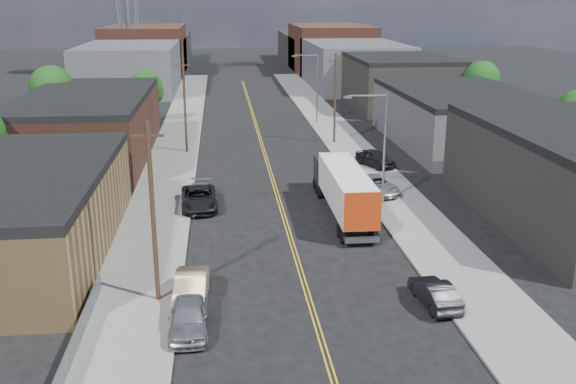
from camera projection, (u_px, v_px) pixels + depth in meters
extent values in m
plane|color=black|center=(256.00, 125.00, 83.32)|extent=(260.00, 260.00, 0.00)
cube|color=gold|center=(264.00, 151.00, 69.05)|extent=(0.32, 120.00, 0.01)
cube|color=slate|center=(175.00, 152.00, 68.07)|extent=(5.00, 140.00, 0.15)
cube|color=slate|center=(351.00, 148.00, 69.99)|extent=(5.00, 140.00, 0.15)
cube|color=olive|center=(11.00, 216.00, 40.82)|extent=(12.00, 22.00, 5.00)
cube|color=black|center=(6.00, 174.00, 40.01)|extent=(12.00, 22.00, 0.60)
cube|color=#4B281E|center=(88.00, 129.00, 65.41)|extent=(12.00, 26.00, 6.00)
cube|color=black|center=(85.00, 96.00, 64.45)|extent=(12.00, 26.00, 0.60)
cube|color=navy|center=(500.00, 177.00, 45.76)|extent=(0.30, 20.00, 0.80)
cube|color=#3B3B3E|center=(460.00, 120.00, 71.42)|extent=(14.00, 24.00, 5.50)
cube|color=black|center=(462.00, 93.00, 70.53)|extent=(14.00, 24.00, 0.60)
cube|color=black|center=(398.00, 83.00, 95.94)|extent=(14.00, 22.00, 7.00)
cube|color=black|center=(399.00, 58.00, 94.83)|extent=(14.00, 22.00, 0.60)
cube|color=#3B3B3E|center=(131.00, 67.00, 113.43)|extent=(16.00, 30.00, 8.00)
cube|color=#3B3B3E|center=(353.00, 65.00, 117.47)|extent=(16.00, 30.00, 8.00)
cube|color=#4B281E|center=(146.00, 50.00, 136.92)|extent=(16.00, 26.00, 10.00)
cube|color=#4B281E|center=(331.00, 49.00, 140.96)|extent=(16.00, 26.00, 10.00)
cube|color=black|center=(155.00, 50.00, 156.38)|extent=(16.00, 40.00, 7.00)
cube|color=black|center=(317.00, 49.00, 160.42)|extent=(16.00, 40.00, 7.00)
cylinder|color=gray|center=(127.00, 2.00, 124.29)|extent=(0.80, 0.80, 30.00)
cylinder|color=gray|center=(116.00, 2.00, 122.43)|extent=(1.94, 1.94, 29.98)
cylinder|color=gray|center=(135.00, 2.00, 122.79)|extent=(1.94, 1.94, 29.98)
cylinder|color=gray|center=(119.00, 2.00, 125.78)|extent=(1.94, 1.94, 29.98)
cylinder|color=gray|center=(137.00, 2.00, 126.14)|extent=(1.94, 1.94, 29.98)
cylinder|color=gray|center=(384.00, 151.00, 49.52)|extent=(0.18, 0.18, 9.00)
cylinder|color=gray|center=(367.00, 96.00, 48.12)|extent=(3.00, 0.12, 0.12)
cube|color=gray|center=(348.00, 97.00, 48.00)|extent=(0.60, 0.25, 0.18)
cylinder|color=gray|center=(317.00, 89.00, 82.82)|extent=(0.18, 0.18, 9.00)
cylinder|color=gray|center=(306.00, 55.00, 81.41)|extent=(3.00, 0.12, 0.12)
cube|color=gray|center=(294.00, 56.00, 81.29)|extent=(0.60, 0.25, 0.18)
cylinder|color=black|center=(153.00, 215.00, 33.47)|extent=(0.26, 0.26, 10.00)
cube|color=black|center=(148.00, 136.00, 32.25)|extent=(1.60, 0.12, 0.12)
cylinder|color=black|center=(185.00, 106.00, 66.77)|extent=(0.26, 0.26, 10.00)
cube|color=black|center=(183.00, 65.00, 65.54)|extent=(1.60, 0.12, 0.12)
cylinder|color=black|center=(335.00, 99.00, 71.28)|extent=(0.26, 0.26, 10.00)
cube|color=black|center=(336.00, 61.00, 70.05)|extent=(1.60, 0.12, 0.12)
cube|color=slate|center=(69.00, 359.00, 28.24)|extent=(0.02, 16.00, 1.20)
cube|color=slate|center=(68.00, 347.00, 28.07)|extent=(0.05, 16.00, 0.05)
cylinder|color=black|center=(55.00, 118.00, 75.48)|extent=(0.36, 0.36, 4.50)
sphere|color=#10370F|center=(51.00, 87.00, 74.44)|extent=(5.04, 5.04, 5.04)
sphere|color=#10370F|center=(58.00, 94.00, 75.04)|extent=(3.96, 3.96, 3.96)
sphere|color=#10370F|center=(47.00, 93.00, 74.19)|extent=(3.60, 3.60, 3.60)
cylinder|color=black|center=(147.00, 110.00, 83.26)|extent=(0.36, 0.36, 3.75)
sphere|color=#10370F|center=(146.00, 86.00, 82.39)|extent=(4.20, 4.20, 4.20)
sphere|color=#10370F|center=(151.00, 92.00, 82.95)|extent=(3.30, 3.30, 3.30)
sphere|color=#10370F|center=(142.00, 91.00, 82.11)|extent=(3.00, 3.00, 3.00)
cylinder|color=black|center=(575.00, 145.00, 62.94)|extent=(0.36, 0.36, 4.00)
sphere|color=#10370F|center=(575.00, 119.00, 61.74)|extent=(3.20, 3.20, 3.20)
cylinder|color=black|center=(479.00, 104.00, 85.73)|extent=(0.36, 0.36, 4.25)
sphere|color=#10370F|center=(482.00, 79.00, 84.74)|extent=(4.76, 4.76, 4.76)
sphere|color=#10370F|center=(485.00, 85.00, 85.33)|extent=(3.74, 3.74, 3.74)
sphere|color=#10370F|center=(479.00, 84.00, 84.48)|extent=(3.40, 3.40, 3.40)
cube|color=white|center=(346.00, 188.00, 47.16)|extent=(2.53, 11.34, 2.64)
cube|color=#93280B|center=(363.00, 212.00, 41.77)|extent=(2.47, 0.14, 2.66)
cube|color=gray|center=(362.00, 240.00, 42.34)|extent=(2.33, 0.62, 0.25)
cube|color=black|center=(330.00, 175.00, 54.09)|extent=(2.38, 3.04, 2.93)
cylinder|color=black|center=(357.00, 233.00, 43.68)|extent=(2.46, 0.96, 0.94)
cylinder|color=black|center=(330.00, 187.00, 54.38)|extent=(2.37, 0.96, 0.94)
imported|color=#95979A|center=(189.00, 316.00, 31.59)|extent=(1.97, 4.78, 1.62)
imported|color=tan|center=(191.00, 289.00, 34.58)|extent=(1.91, 4.94, 1.61)
imported|color=black|center=(199.00, 198.00, 50.09)|extent=(3.04, 6.04, 1.64)
imported|color=#A8ACAD|center=(200.00, 194.00, 51.52)|extent=(2.26, 5.09, 1.45)
imported|color=black|center=(435.00, 293.00, 34.32)|extent=(1.82, 4.37, 1.41)
imported|color=#ABAEB0|center=(376.00, 185.00, 53.46)|extent=(3.61, 5.63, 1.44)
imported|color=black|center=(375.00, 158.00, 61.98)|extent=(3.65, 5.06, 1.60)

